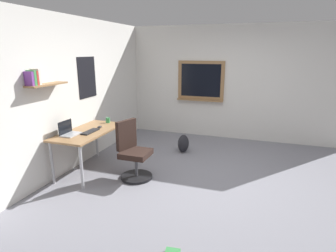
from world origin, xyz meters
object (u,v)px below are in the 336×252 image
(coffee_mug, at_px, (108,120))
(backpack, at_px, (183,143))
(computer_mouse, at_px, (100,127))
(laptop, at_px, (69,131))
(keyboard, at_px, (90,132))
(desk, at_px, (89,135))
(office_chair, at_px, (133,154))

(coffee_mug, relative_size, backpack, 0.26)
(computer_mouse, xyz_separation_m, coffee_mug, (0.37, 0.05, 0.03))
(laptop, relative_size, keyboard, 0.84)
(desk, relative_size, computer_mouse, 13.06)
(computer_mouse, height_order, coffee_mug, coffee_mug)
(keyboard, bearing_deg, office_chair, -84.58)
(laptop, height_order, coffee_mug, laptop)
(keyboard, distance_m, coffee_mug, 0.65)
(office_chair, distance_m, keyboard, 0.81)
(keyboard, xyz_separation_m, computer_mouse, (0.28, -0.00, 0.01))
(laptop, bearing_deg, backpack, -39.66)
(desk, relative_size, coffee_mug, 14.76)
(laptop, bearing_deg, desk, -26.89)
(laptop, relative_size, computer_mouse, 2.98)
(keyboard, xyz_separation_m, coffee_mug, (0.65, 0.05, 0.04))
(computer_mouse, bearing_deg, keyboard, 180.00)
(keyboard, bearing_deg, coffee_mug, 4.42)
(office_chair, bearing_deg, backpack, -17.73)
(keyboard, relative_size, backpack, 1.03)
(laptop, bearing_deg, computer_mouse, -24.63)
(computer_mouse, relative_size, coffee_mug, 1.13)
(desk, height_order, laptop, laptop)
(backpack, bearing_deg, coffee_mug, 123.98)
(office_chair, height_order, backpack, office_chair)
(office_chair, xyz_separation_m, backpack, (1.41, -0.45, -0.23))
(computer_mouse, bearing_deg, office_chair, -105.92)
(computer_mouse, xyz_separation_m, backpack, (1.20, -1.19, -0.56))
(desk, distance_m, computer_mouse, 0.24)
(desk, bearing_deg, backpack, -41.95)
(office_chair, bearing_deg, keyboard, 95.42)
(laptop, distance_m, computer_mouse, 0.57)
(desk, bearing_deg, coffee_mug, -3.20)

